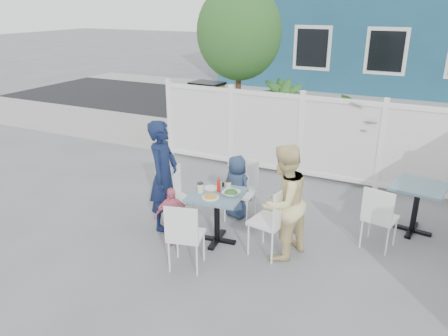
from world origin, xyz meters
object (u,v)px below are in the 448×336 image
at_px(chair_right, 274,217).
at_px(main_table, 217,204).
at_px(chair_back, 242,185).
at_px(woman, 283,202).
at_px(man, 164,175).
at_px(utility_cabinet, 207,111).
at_px(chair_near, 184,232).
at_px(boy, 237,187).
at_px(chair_left, 173,193).
at_px(toddler, 171,216).
at_px(spare_table, 418,196).

bearing_deg(chair_right, main_table, 100.25).
height_order(chair_back, woman, woman).
bearing_deg(man, utility_cabinet, 9.73).
bearing_deg(chair_near, boy, 77.44).
height_order(chair_left, toddler, chair_left).
xyz_separation_m(spare_table, woman, (-1.54, -1.46, 0.20)).
bearing_deg(utility_cabinet, chair_left, -62.21).
height_order(utility_cabinet, boy, utility_cabinet).
relative_size(utility_cabinet, woman, 0.85).
height_order(chair_right, chair_back, chair_right).
xyz_separation_m(chair_right, boy, (-0.91, 0.83, -0.07)).
relative_size(man, boy, 1.63).
bearing_deg(utility_cabinet, woman, -46.03).
bearing_deg(chair_near, man, 120.77).
bearing_deg(spare_table, chair_left, -156.61).
height_order(chair_near, woman, woman).
bearing_deg(chair_right, woman, -50.04).
distance_m(chair_back, boy, 0.11).
bearing_deg(utility_cabinet, boy, -50.13).
bearing_deg(utility_cabinet, chair_right, -47.11).
relative_size(spare_table, man, 0.49).
height_order(chair_left, chair_near, chair_left).
distance_m(utility_cabinet, spare_table, 5.82).
xyz_separation_m(chair_right, chair_back, (-0.82, 0.83, -0.03)).
relative_size(main_table, man, 0.47).
height_order(utility_cabinet, main_table, utility_cabinet).
xyz_separation_m(chair_back, boy, (-0.10, -0.00, -0.04)).
height_order(main_table, woman, woman).
distance_m(chair_near, man, 1.26).
relative_size(chair_right, boy, 0.98).
xyz_separation_m(chair_back, man, (-0.92, -0.77, 0.28)).
distance_m(chair_left, chair_back, 1.08).
relative_size(utility_cabinet, man, 0.80).
bearing_deg(utility_cabinet, main_table, -54.57).
height_order(main_table, boy, boy).
bearing_deg(chair_right, man, 98.23).
distance_m(man, toddler, 0.65).
relative_size(utility_cabinet, spare_table, 1.64).
xyz_separation_m(spare_table, chair_left, (-3.25, -1.41, -0.04)).
bearing_deg(chair_left, chair_near, 62.49).
bearing_deg(spare_table, chair_near, -137.12).
height_order(woman, boy, woman).
distance_m(chair_right, woman, 0.23).
relative_size(utility_cabinet, chair_left, 1.42).
bearing_deg(toddler, boy, 19.64).
bearing_deg(spare_table, chair_right, -137.15).
relative_size(utility_cabinet, boy, 1.30).
height_order(chair_right, toddler, chair_right).
relative_size(chair_left, boy, 0.92).
height_order(spare_table, chair_back, chair_back).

